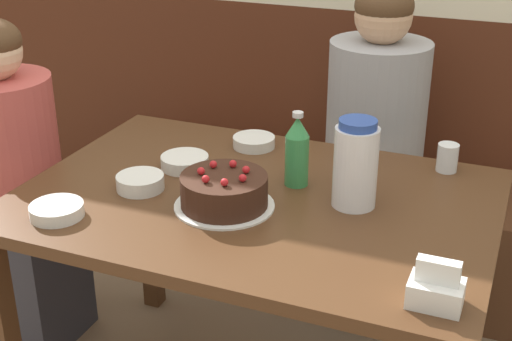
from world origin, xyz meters
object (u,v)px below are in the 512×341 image
(birthday_cake, at_px, (224,192))
(glass_water_tall, at_px, (447,158))
(bowl_soup_white, at_px, (254,142))
(bowl_rice_small, at_px, (57,211))
(bench_seat, at_px, (335,228))
(bowl_side_dish, at_px, (140,182))
(water_pitcher, at_px, (356,164))
(person_pale_blue_shirt, at_px, (373,163))
(bowl_sauce_shallow, at_px, (185,162))
(soju_bottle, at_px, (297,151))
(person_teal_shirt, at_px, (14,198))
(napkin_holder, at_px, (436,289))

(birthday_cake, bearing_deg, glass_water_tall, 42.22)
(bowl_soup_white, relative_size, bowl_rice_small, 0.96)
(bench_seat, xyz_separation_m, bowl_side_dish, (-0.31, -0.91, 0.54))
(bowl_side_dish, bearing_deg, bowl_soup_white, 66.81)
(water_pitcher, bearing_deg, person_pale_blue_shirt, 98.36)
(bowl_rice_small, distance_m, person_pale_blue_shirt, 1.17)
(water_pitcher, relative_size, bowl_sauce_shallow, 1.69)
(bench_seat, xyz_separation_m, soju_bottle, (0.08, -0.72, 0.62))
(bench_seat, height_order, bowl_rice_small, bowl_rice_small)
(bench_seat, xyz_separation_m, birthday_cake, (-0.05, -0.92, 0.57))
(glass_water_tall, distance_m, person_pale_blue_shirt, 0.49)
(birthday_cake, height_order, water_pitcher, water_pitcher)
(glass_water_tall, relative_size, person_teal_shirt, 0.07)
(napkin_holder, distance_m, glass_water_tall, 0.69)
(glass_water_tall, bearing_deg, bowl_soup_white, -175.80)
(bowl_rice_small, relative_size, person_teal_shirt, 0.12)
(bowl_soup_white, relative_size, person_pale_blue_shirt, 0.11)
(bowl_sauce_shallow, bearing_deg, bench_seat, 70.33)
(birthday_cake, xyz_separation_m, bowl_soup_white, (-0.09, 0.41, -0.03))
(person_pale_blue_shirt, bearing_deg, birthday_cake, -14.98)
(bowl_side_dish, bearing_deg, bowl_sauce_shallow, 75.47)
(birthday_cake, height_order, person_teal_shirt, person_teal_shirt)
(bowl_side_dish, relative_size, bowl_sauce_shallow, 0.94)
(bench_seat, relative_size, bowl_soup_white, 13.79)
(soju_bottle, distance_m, napkin_holder, 0.63)
(bowl_side_dish, xyz_separation_m, bowl_sauce_shallow, (0.05, 0.17, -0.00))
(glass_water_tall, bearing_deg, person_pale_blue_shirt, 130.46)
(water_pitcher, distance_m, bowl_rice_small, 0.77)
(glass_water_tall, bearing_deg, napkin_holder, -83.33)
(bowl_soup_white, bearing_deg, person_teal_shirt, -161.07)
(bowl_soup_white, distance_m, glass_water_tall, 0.59)
(bench_seat, height_order, napkin_holder, napkin_holder)
(napkin_holder, bearing_deg, bench_seat, 114.49)
(napkin_holder, xyz_separation_m, bowl_sauce_shallow, (-0.79, 0.42, -0.02))
(soju_bottle, bearing_deg, person_teal_shirt, -177.04)
(glass_water_tall, relative_size, person_pale_blue_shirt, 0.07)
(bowl_side_dish, bearing_deg, person_pale_blue_shirt, 59.00)
(bowl_rice_small, relative_size, person_pale_blue_shirt, 0.11)
(napkin_holder, height_order, person_pale_blue_shirt, person_pale_blue_shirt)
(bowl_rice_small, xyz_separation_m, person_pale_blue_shirt, (0.58, 1.00, -0.18))
(bench_seat, xyz_separation_m, water_pitcher, (0.25, -0.78, 0.64))
(glass_water_tall, bearing_deg, soju_bottle, -145.96)
(soju_bottle, distance_m, bowl_sauce_shallow, 0.35)
(bench_seat, bearing_deg, person_teal_shirt, -139.13)
(birthday_cake, distance_m, bowl_side_dish, 0.26)
(soju_bottle, height_order, person_teal_shirt, person_teal_shirt)
(bench_seat, distance_m, glass_water_tall, 0.86)
(napkin_holder, height_order, bowl_rice_small, napkin_holder)
(water_pitcher, relative_size, bowl_rice_small, 1.73)
(bowl_soup_white, bearing_deg, bowl_side_dish, -113.19)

